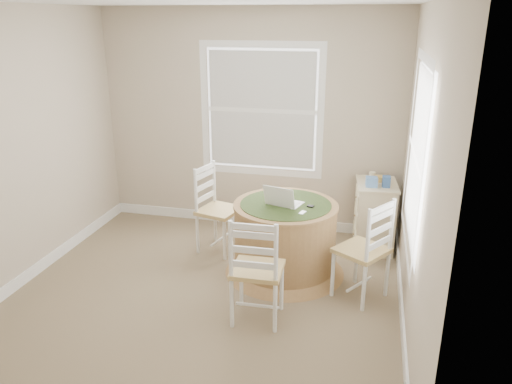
% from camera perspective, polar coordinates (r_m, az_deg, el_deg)
% --- Properties ---
extents(room, '(3.64, 3.64, 2.64)m').
position_cam_1_polar(room, '(4.38, -3.81, 3.73)').
color(room, '#877555').
rests_on(room, ground).
extents(round_table, '(1.22, 1.22, 0.74)m').
position_cam_1_polar(round_table, '(5.04, 3.34, -4.96)').
color(round_table, '#9A7345').
rests_on(round_table, ground).
extents(chair_left, '(0.49, 0.51, 0.95)m').
position_cam_1_polar(chair_left, '(5.49, -4.24, -2.08)').
color(chair_left, white).
rests_on(chair_left, ground).
extents(chair_near, '(0.43, 0.41, 0.95)m').
position_cam_1_polar(chair_near, '(4.24, 0.17, -8.78)').
color(chair_near, white).
rests_on(chair_near, ground).
extents(chair_right, '(0.56, 0.57, 0.95)m').
position_cam_1_polar(chair_right, '(4.67, 11.99, -6.48)').
color(chair_right, white).
rests_on(chair_right, ground).
extents(laptop, '(0.39, 0.36, 0.23)m').
position_cam_1_polar(laptop, '(4.88, 3.17, -1.12)').
color(laptop, white).
rests_on(laptop, round_table).
extents(mouse, '(0.08, 0.11, 0.03)m').
position_cam_1_polar(mouse, '(4.81, 4.18, -1.76)').
color(mouse, white).
rests_on(mouse, round_table).
extents(phone, '(0.07, 0.10, 0.02)m').
position_cam_1_polar(phone, '(4.70, 5.33, -2.41)').
color(phone, '#B7BABF').
rests_on(phone, round_table).
extents(keys, '(0.07, 0.06, 0.02)m').
position_cam_1_polar(keys, '(4.85, 6.26, -1.69)').
color(keys, black).
rests_on(keys, round_table).
extents(corner_chest, '(0.48, 0.62, 0.77)m').
position_cam_1_polar(corner_chest, '(5.71, 13.36, -2.66)').
color(corner_chest, beige).
rests_on(corner_chest, ground).
extents(tissue_box, '(0.13, 0.13, 0.10)m').
position_cam_1_polar(tissue_box, '(5.45, 13.07, 1.15)').
color(tissue_box, '#5785C8').
rests_on(tissue_box, corner_chest).
extents(box_yellow, '(0.16, 0.11, 0.06)m').
position_cam_1_polar(box_yellow, '(5.64, 13.89, 1.49)').
color(box_yellow, gold).
rests_on(box_yellow, corner_chest).
extents(box_blue, '(0.09, 0.09, 0.12)m').
position_cam_1_polar(box_blue, '(5.46, 14.67, 1.16)').
color(box_blue, '#325796').
rests_on(box_blue, corner_chest).
extents(cup_cream, '(0.07, 0.07, 0.09)m').
position_cam_1_polar(cup_cream, '(5.67, 13.16, 1.80)').
color(cup_cream, beige).
rests_on(cup_cream, corner_chest).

